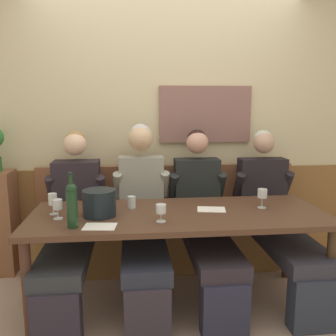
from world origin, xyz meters
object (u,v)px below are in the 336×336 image
Objects in this scene: dining_table at (179,223)px; wine_glass_left_end at (57,205)px; water_tumbler_center at (132,202)px; wall_bench at (169,237)px; wine_glass_mid_right at (161,209)px; wine_bottle_clear_water at (72,204)px; person_center_right_seat at (204,214)px; person_left_seat at (143,210)px; person_right_seat at (276,214)px; wine_glass_by_bottle at (53,200)px; ice_bucket at (99,203)px; wine_glass_mid_left at (262,195)px; person_center_left_seat at (72,216)px.

dining_table is 0.88m from wine_glass_left_end.
dining_table is at bearing -23.26° from water_tumbler_center.
wall_bench is 20.24× the size of wine_glass_mid_right.
person_center_right_seat is at bearing 29.93° from wine_bottle_clear_water.
person_right_seat is (1.13, -0.04, -0.06)m from person_left_seat.
person_right_seat is 8.32× the size of wine_glass_by_bottle.
water_tumbler_center is (-1.22, -0.14, 0.17)m from person_right_seat.
wine_bottle_clear_water is at bearing -127.97° from wall_bench.
water_tumbler_center is at bearing 156.74° from dining_table.
ice_bucket is at bearing 8.15° from wine_glass_left_end.
wine_glass_mid_left is at bearing 0.08° from wine_glass_by_bottle.
ice_bucket is 2.55× the size of water_tumbler_center.
person_center_left_seat is at bearing 126.16° from ice_bucket.
person_right_seat is at bearing 7.64° from wine_glass_by_bottle.
wine_bottle_clear_water is (-0.72, -0.26, 0.24)m from dining_table.
wine_glass_mid_right is 1.32× the size of water_tumbler_center.
person_left_seat is at bearing 23.12° from wine_glass_by_bottle.
person_right_seat is 1.81m from wine_glass_by_bottle.
wall_bench is 6.78× the size of wine_bottle_clear_water.
person_right_seat reaches higher than wall_bench.
ice_bucket reaches higher than wine_glass_left_end.
dining_table is (0.00, -0.67, 0.37)m from wall_bench.
person_left_seat is 0.97m from wine_glass_mid_left.
dining_table is 0.93m from wine_glass_by_bottle.
wine_glass_mid_left is (1.23, 0.07, 0.01)m from ice_bucket.
wine_glass_left_end is (-0.28, -0.04, 0.00)m from ice_bucket.
wine_bottle_clear_water is 0.57m from water_tumbler_center.
dining_table is 0.30m from wine_glass_mid_right.
dining_table is 1.68× the size of person_center_left_seat.
ice_bucket is 0.46m from wine_glass_mid_right.
wine_glass_mid_right is at bearing -126.68° from dining_table.
wall_bench is at bearing 124.63° from person_center_right_seat.
person_center_right_seat is at bearing 18.39° from wine_glass_left_end.
person_center_right_seat is (1.08, -0.02, -0.01)m from person_center_left_seat.
person_center_left_seat is 1.52m from wine_glass_mid_left.
person_center_right_seat is (0.25, 0.31, -0.03)m from dining_table.
wine_glass_by_bottle is at bearing 121.18° from wine_bottle_clear_water.
wine_glass_left_end is (-1.11, -0.37, 0.21)m from person_center_right_seat.
ice_bucket is (-0.57, -0.02, 0.17)m from dining_table.
wine_glass_mid_right is at bearing -10.95° from wine_glass_left_end.
wine_bottle_clear_water is 0.36m from wine_glass_by_bottle.
ice_bucket is at bearing -129.56° from wall_bench.
ice_bucket is at bearing -177.87° from dining_table.
wall_bench reaches higher than wine_glass_by_bottle.
dining_table is 1.69× the size of person_right_seat.
wine_glass_by_bottle reaches higher than water_tumbler_center.
wine_glass_mid_left is (0.40, -0.25, 0.22)m from person_center_right_seat.
wine_glass_by_bottle is (-0.34, 0.07, 0.01)m from ice_bucket.
water_tumbler_center is (0.23, 0.17, -0.05)m from ice_bucket.
wine_glass_left_end is (-0.86, -0.06, 0.18)m from dining_table.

